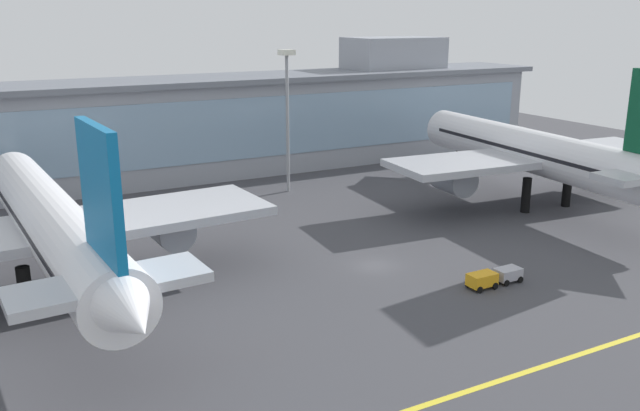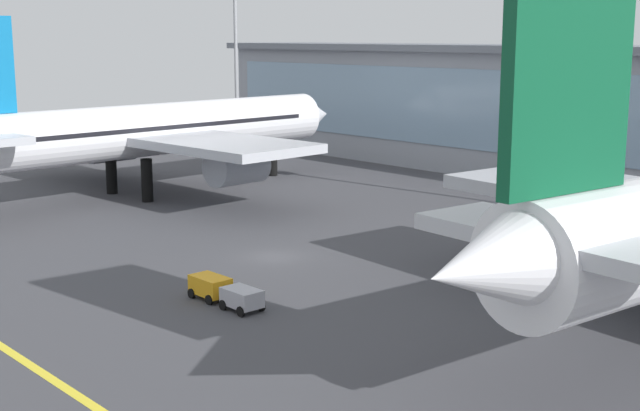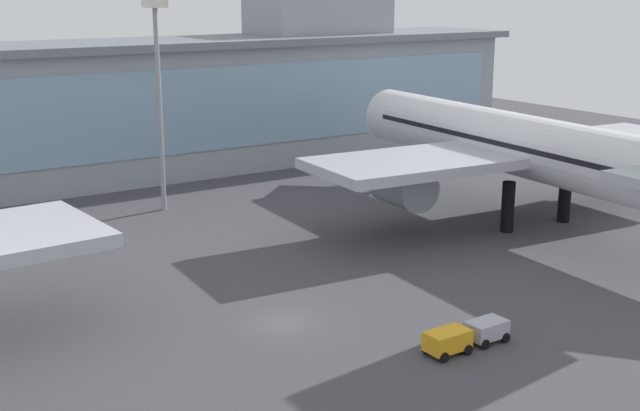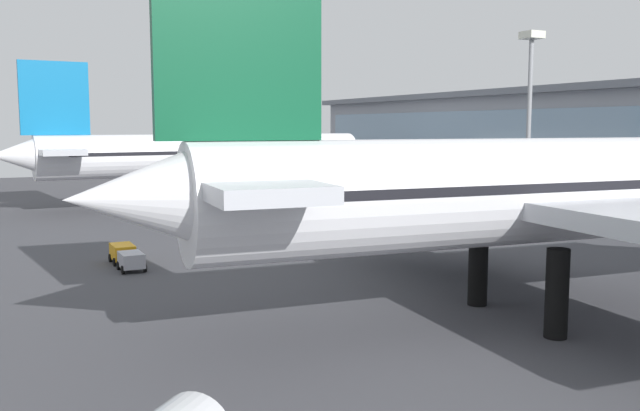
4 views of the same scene
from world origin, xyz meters
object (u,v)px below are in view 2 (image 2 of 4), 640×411
object	(u,v)px
apron_light_mast_centre	(235,28)
apron_light_mast_west	(573,67)
baggage_tug_near	(224,291)
airliner_near_left	(152,131)

from	to	relation	value
apron_light_mast_centre	apron_light_mast_west	bearing A→B (deg)	1.51
apron_light_mast_west	baggage_tug_near	bearing A→B (deg)	-87.50
baggage_tug_near	airliner_near_left	bearing A→B (deg)	-26.17
baggage_tug_near	apron_light_mast_west	size ratio (longest dim) A/B	0.29
airliner_near_left	baggage_tug_near	bearing A→B (deg)	-118.84
airliner_near_left	apron_light_mast_centre	world-z (taller)	apron_light_mast_centre
airliner_near_left	apron_light_mast_centre	distance (m)	27.91
airliner_near_left	apron_light_mast_west	world-z (taller)	apron_light_mast_west
airliner_near_left	apron_light_mast_west	size ratio (longest dim) A/B	2.63
apron_light_mast_west	airliner_near_left	bearing A→B (deg)	-145.56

